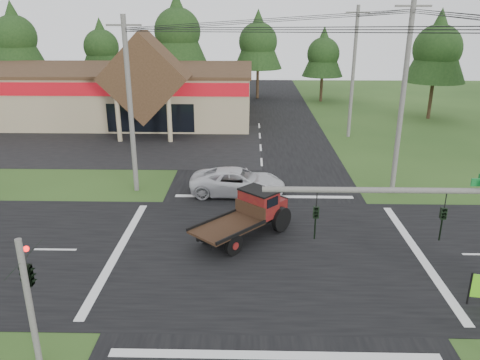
{
  "coord_description": "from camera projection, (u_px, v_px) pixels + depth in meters",
  "views": [
    {
      "loc": [
        -0.82,
        -19.42,
        10.52
      ],
      "look_at": [
        -1.38,
        3.87,
        2.2
      ],
      "focal_mm": 35.0,
      "sensor_mm": 36.0,
      "label": 1
    }
  ],
  "objects": [
    {
      "name": "tree_row_a",
      "position": [
        14.0,
        35.0,
        57.42
      ],
      "size": [
        6.72,
        6.72,
        12.12
      ],
      "color": "#332316",
      "rests_on": "ground"
    },
    {
      "name": "utility_pole_n",
      "position": [
        353.0,
        72.0,
        40.41
      ],
      "size": [
        2.0,
        0.3,
        11.2
      ],
      "color": "#595651",
      "rests_on": "ground"
    },
    {
      "name": "utility_pole_ne",
      "position": [
        403.0,
        98.0,
        27.18
      ],
      "size": [
        2.0,
        0.3,
        11.5
      ],
      "color": "#595651",
      "rests_on": "ground"
    },
    {
      "name": "ground",
      "position": [
        267.0,
        252.0,
        21.8
      ],
      "size": [
        120.0,
        120.0,
        0.0
      ],
      "primitive_type": "plane",
      "color": "#264518",
      "rests_on": "ground"
    },
    {
      "name": "antique_flatbed_truck",
      "position": [
        243.0,
        217.0,
        22.87
      ],
      "size": [
        5.24,
        5.44,
        2.29
      ],
      "primitive_type": null,
      "rotation": [
        0.0,
        0.0,
        -0.75
      ],
      "color": "#510B12",
      "rests_on": "ground"
    },
    {
      "name": "tree_row_c",
      "position": [
        177.0,
        29.0,
        57.69
      ],
      "size": [
        7.28,
        7.28,
        13.13
      ],
      "color": "#332316",
      "rests_on": "ground"
    },
    {
      "name": "tree_row_d",
      "position": [
        258.0,
        40.0,
        58.86
      ],
      "size": [
        6.16,
        6.16,
        11.11
      ],
      "color": "#332316",
      "rests_on": "ground"
    },
    {
      "name": "utility_pole_nw",
      "position": [
        130.0,
        105.0,
        27.7
      ],
      "size": [
        2.0,
        0.3,
        10.5
      ],
      "color": "#595651",
      "rests_on": "ground"
    },
    {
      "name": "tree_side_ne",
      "position": [
        438.0,
        46.0,
        47.16
      ],
      "size": [
        6.16,
        6.16,
        11.11
      ],
      "color": "#332316",
      "rests_on": "ground"
    },
    {
      "name": "parking_apron",
      "position": [
        97.0,
        143.0,
        40.0
      ],
      "size": [
        28.0,
        14.0,
        0.02
      ],
      "primitive_type": "cube",
      "color": "black",
      "rests_on": "ground"
    },
    {
      "name": "tree_row_b",
      "position": [
        101.0,
        45.0,
        59.54
      ],
      "size": [
        5.6,
        5.6,
        10.1
      ],
      "color": "#332316",
      "rests_on": "ground"
    },
    {
      "name": "tree_row_e",
      "position": [
        323.0,
        52.0,
        57.25
      ],
      "size": [
        5.04,
        5.04,
        9.09
      ],
      "color": "#332316",
      "rests_on": "ground"
    },
    {
      "name": "cvs_building",
      "position": [
        110.0,
        92.0,
        49.06
      ],
      "size": [
        30.4,
        18.2,
        9.19
      ],
      "color": "tan",
      "rests_on": "ground"
    },
    {
      "name": "traffic_signal_corner",
      "position": [
        25.0,
        263.0,
        13.89
      ],
      "size": [
        0.53,
        2.48,
        4.4
      ],
      "color": "#595651",
      "rests_on": "ground"
    },
    {
      "name": "road_ew",
      "position": [
        267.0,
        252.0,
        21.8
      ],
      "size": [
        120.0,
        12.0,
        0.02
      ],
      "primitive_type": "cube",
      "color": "black",
      "rests_on": "ground"
    },
    {
      "name": "white_pickup",
      "position": [
        238.0,
        182.0,
        28.59
      ],
      "size": [
        5.92,
        3.02,
        1.6
      ],
      "primitive_type": "imported",
      "rotation": [
        0.0,
        0.0,
        1.51
      ],
      "color": "silver",
      "rests_on": "ground"
    },
    {
      "name": "road_ns",
      "position": [
        267.0,
        252.0,
        21.8
      ],
      "size": [
        12.0,
        120.0,
        0.02
      ],
      "primitive_type": "cube",
      "color": "black",
      "rests_on": "ground"
    }
  ]
}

